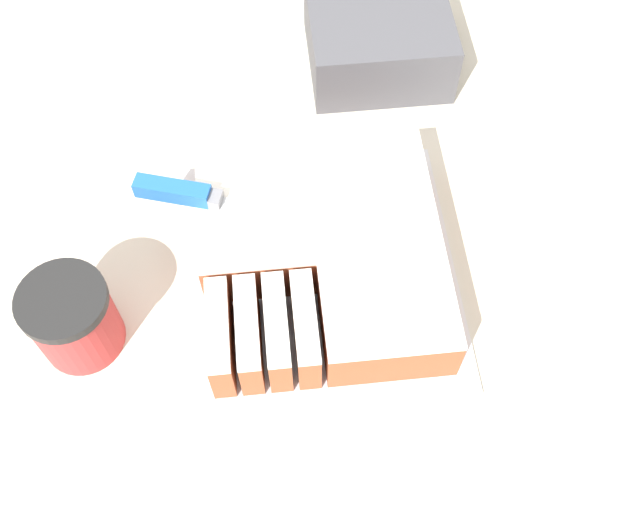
# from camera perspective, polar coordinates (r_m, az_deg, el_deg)

# --- Properties ---
(ground_plane) EXTENTS (8.00, 8.00, 0.00)m
(ground_plane) POSITION_cam_1_polar(r_m,az_deg,el_deg) (1.77, 0.48, -14.75)
(ground_plane) COLOR #7F705B
(countertop) EXTENTS (1.40, 1.10, 0.88)m
(countertop) POSITION_cam_1_polar(r_m,az_deg,el_deg) (1.35, 0.62, -9.52)
(countertop) COLOR beige
(countertop) RESTS_ON ground_plane
(cake_board) EXTENTS (0.34, 0.36, 0.01)m
(cake_board) POSITION_cam_1_polar(r_m,az_deg,el_deg) (0.94, 0.00, -1.28)
(cake_board) COLOR silver
(cake_board) RESTS_ON countertop
(cake) EXTENTS (0.29, 0.31, 0.08)m
(cake) POSITION_cam_1_polar(r_m,az_deg,el_deg) (0.90, 0.25, 0.29)
(cake) COLOR #994C2D
(cake) RESTS_ON cake_board
(knife) EXTENTS (0.32, 0.12, 0.02)m
(knife) POSITION_cam_1_polar(r_m,az_deg,el_deg) (0.90, -8.69, 4.43)
(knife) COLOR silver
(knife) RESTS_ON cake
(coffee_cup) EXTENTS (0.10, 0.10, 0.10)m
(coffee_cup) POSITION_cam_1_polar(r_m,az_deg,el_deg) (0.90, -18.29, -4.57)
(coffee_cup) COLOR #B23333
(coffee_cup) RESTS_ON countertop
(storage_box) EXTENTS (0.20, 0.19, 0.09)m
(storage_box) POSITION_cam_1_polar(r_m,az_deg,el_deg) (1.14, 4.46, 16.20)
(storage_box) COLOR #47474C
(storage_box) RESTS_ON countertop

